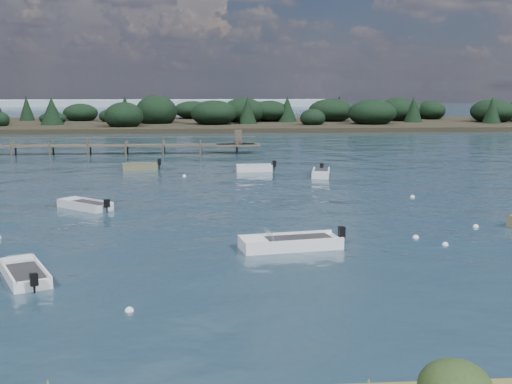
{
  "coord_description": "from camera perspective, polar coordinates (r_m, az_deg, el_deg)",
  "views": [
    {
      "loc": [
        0.53,
        -26.9,
        7.8
      ],
      "look_at": [
        3.57,
        14.0,
        1.0
      ],
      "focal_mm": 45.0,
      "sensor_mm": 36.0,
      "label": 1
    }
  ],
  "objects": [
    {
      "name": "tender_far_white",
      "position": [
        61.53,
        -10.28,
        2.14
      ],
      "size": [
        3.67,
        1.82,
        1.23
      ],
      "color": "#6E6B49",
      "rests_on": "ground"
    },
    {
      "name": "jetty",
      "position": [
        78.43,
        -20.78,
        3.82
      ],
      "size": [
        64.5,
        3.2,
        3.4
      ],
      "color": "#4D4338",
      "rests_on": "ground"
    },
    {
      "name": "buoy_e",
      "position": [
        56.23,
        -6.4,
        1.38
      ],
      "size": [
        0.32,
        0.32,
        0.32
      ],
      "primitive_type": "sphere",
      "color": "silver",
      "rests_on": "ground"
    },
    {
      "name": "dinghy_mid_white_a",
      "position": [
        31.32,
        3.04,
        -4.72
      ],
      "size": [
        5.34,
        2.63,
        1.23
      ],
      "color": "white",
      "rests_on": "ground"
    },
    {
      "name": "buoy_extra_a",
      "position": [
        33.23,
        16.47,
        -4.55
      ],
      "size": [
        0.32,
        0.32,
        0.32
      ],
      "primitive_type": "sphere",
      "color": "silver",
      "rests_on": "ground"
    },
    {
      "name": "buoy_d",
      "position": [
        37.93,
        18.95,
        -2.97
      ],
      "size": [
        0.32,
        0.32,
        0.32
      ],
      "primitive_type": "sphere",
      "color": "silver",
      "rests_on": "ground"
    },
    {
      "name": "buoy_a",
      "position": [
        23.27,
        -11.2,
        -10.35
      ],
      "size": [
        0.32,
        0.32,
        0.32
      ],
      "primitive_type": "sphere",
      "color": "silver",
      "rests_on": "ground"
    },
    {
      "name": "far_headland",
      "position": [
        129.37,
        6.7,
        6.76
      ],
      "size": [
        190.0,
        40.0,
        5.8
      ],
      "color": "black",
      "rests_on": "ground"
    },
    {
      "name": "buoy_b",
      "position": [
        34.38,
        14.01,
        -3.98
      ],
      "size": [
        0.32,
        0.32,
        0.32
      ],
      "primitive_type": "sphere",
      "color": "silver",
      "rests_on": "ground"
    },
    {
      "name": "tender_far_grey_b",
      "position": [
        59.23,
        -0.16,
        2.02
      ],
      "size": [
        3.7,
        1.44,
        1.26
      ],
      "color": "silver",
      "rests_on": "ground"
    },
    {
      "name": "ground",
      "position": [
        87.25,
        -4.6,
        4.25
      ],
      "size": [
        400.0,
        400.0,
        0.0
      ],
      "primitive_type": "plane",
      "color": "#152631",
      "rests_on": "ground"
    },
    {
      "name": "dinghy_extra_a",
      "position": [
        56.55,
        5.79,
        1.59
      ],
      "size": [
        2.26,
        4.6,
        1.08
      ],
      "color": "silver",
      "rests_on": "ground"
    },
    {
      "name": "dinghy_near_olive",
      "position": [
        28.12,
        -19.89,
        -6.98
      ],
      "size": [
        2.97,
        4.2,
        1.03
      ],
      "color": "white",
      "rests_on": "ground"
    },
    {
      "name": "dinghy_mid_grey",
      "position": [
        42.65,
        -14.96,
        -1.25
      ],
      "size": [
        3.87,
        3.61,
        1.06
      ],
      "color": "silver",
      "rests_on": "ground"
    },
    {
      "name": "buoy_extra_b",
      "position": [
        46.79,
        13.74,
        -0.45
      ],
      "size": [
        0.32,
        0.32,
        0.32
      ],
      "primitive_type": "sphere",
      "color": "silver",
      "rests_on": "ground"
    }
  ]
}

